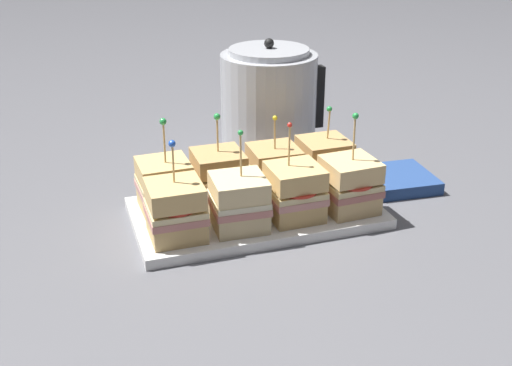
# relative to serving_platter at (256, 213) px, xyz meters

# --- Properties ---
(ground_plane) EXTENTS (6.00, 6.00, 0.00)m
(ground_plane) POSITION_rel_serving_platter_xyz_m (0.00, 0.00, -0.01)
(ground_plane) COLOR slate
(serving_platter) EXTENTS (0.42, 0.23, 0.02)m
(serving_platter) POSITION_rel_serving_platter_xyz_m (0.00, 0.00, 0.00)
(serving_platter) COLOR white
(serving_platter) RESTS_ON ground_plane
(sandwich_front_far_left) EXTENTS (0.09, 0.09, 0.16)m
(sandwich_front_far_left) POSITION_rel_serving_platter_xyz_m (-0.15, -0.05, 0.05)
(sandwich_front_far_left) COLOR tan
(sandwich_front_far_left) RESTS_ON serving_platter
(sandwich_front_center_left) EXTENTS (0.09, 0.09, 0.17)m
(sandwich_front_center_left) POSITION_rel_serving_platter_xyz_m (-0.05, -0.05, 0.05)
(sandwich_front_center_left) COLOR beige
(sandwich_front_center_left) RESTS_ON serving_platter
(sandwich_front_center_right) EXTENTS (0.09, 0.09, 0.17)m
(sandwich_front_center_right) POSITION_rel_serving_platter_xyz_m (0.05, -0.05, 0.05)
(sandwich_front_center_right) COLOR tan
(sandwich_front_center_right) RESTS_ON serving_platter
(sandwich_front_far_right) EXTENTS (0.09, 0.09, 0.17)m
(sandwich_front_far_right) POSITION_rel_serving_platter_xyz_m (0.15, -0.05, 0.05)
(sandwich_front_far_right) COLOR #DBB77A
(sandwich_front_far_right) RESTS_ON serving_platter
(sandwich_back_far_left) EXTENTS (0.09, 0.09, 0.17)m
(sandwich_back_far_left) POSITION_rel_serving_platter_xyz_m (-0.15, 0.05, 0.05)
(sandwich_back_far_left) COLOR tan
(sandwich_back_far_left) RESTS_ON serving_platter
(sandwich_back_center_left) EXTENTS (0.09, 0.09, 0.16)m
(sandwich_back_center_left) POSITION_rel_serving_platter_xyz_m (-0.05, 0.05, 0.05)
(sandwich_back_center_left) COLOR tan
(sandwich_back_center_left) RESTS_ON serving_platter
(sandwich_back_center_right) EXTENTS (0.09, 0.09, 0.15)m
(sandwich_back_center_right) POSITION_rel_serving_platter_xyz_m (0.05, 0.05, 0.05)
(sandwich_back_center_right) COLOR tan
(sandwich_back_center_right) RESTS_ON serving_platter
(sandwich_back_far_right) EXTENTS (0.09, 0.09, 0.15)m
(sandwich_back_far_right) POSITION_rel_serving_platter_xyz_m (0.15, 0.05, 0.05)
(sandwich_back_far_right) COLOR tan
(sandwich_back_far_right) RESTS_ON serving_platter
(kettle_steel) EXTENTS (0.22, 0.20, 0.25)m
(kettle_steel) POSITION_rel_serving_platter_xyz_m (0.12, 0.27, 0.11)
(kettle_steel) COLOR #B7BABF
(kettle_steel) RESTS_ON ground_plane
(napkin_stack) EXTENTS (0.13, 0.13, 0.02)m
(napkin_stack) POSITION_rel_serving_platter_xyz_m (0.30, 0.04, 0.00)
(napkin_stack) COLOR navy
(napkin_stack) RESTS_ON ground_plane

